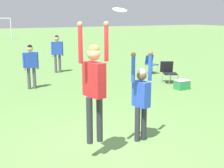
{
  "coord_description": "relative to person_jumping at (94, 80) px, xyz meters",
  "views": [
    {
      "loc": [
        -2.85,
        -5.31,
        2.7
      ],
      "look_at": [
        0.21,
        0.18,
        1.3
      ],
      "focal_mm": 50.0,
      "sensor_mm": 36.0,
      "label": 1
    }
  ],
  "objects": [
    {
      "name": "ground_plane",
      "position": [
        0.41,
        0.25,
        -1.53
      ],
      "size": [
        120.0,
        120.0,
        0.0
      ],
      "primitive_type": "plane",
      "color": "#608C47"
    },
    {
      "name": "person_jumping",
      "position": [
        0.0,
        0.0,
        0.0
      ],
      "size": [
        0.62,
        0.5,
        2.29
      ],
      "rotation": [
        0.0,
        0.0,
        1.77
      ],
      "color": "#2D2D38",
      "rests_on": "ground_plane"
    },
    {
      "name": "person_defending",
      "position": [
        1.23,
        0.25,
        -0.51
      ],
      "size": [
        0.53,
        0.41,
        1.95
      ],
      "rotation": [
        0.0,
        0.0,
        -1.37
      ],
      "color": "#2D2D38",
      "rests_on": "ground_plane"
    },
    {
      "name": "frisbee",
      "position": [
        0.54,
        -0.0,
        1.25
      ],
      "size": [
        0.28,
        0.27,
        0.09
      ],
      "color": "white"
    },
    {
      "name": "camping_chair_0",
      "position": [
        6.16,
        6.67,
        -1.02
      ],
      "size": [
        0.51,
        0.55,
        0.85
      ],
      "rotation": [
        0.0,
        0.0,
        3.26
      ],
      "color": "gray",
      "rests_on": "ground_plane"
    },
    {
      "name": "camping_chair_2",
      "position": [
        5.58,
        4.64,
        -1.04
      ],
      "size": [
        0.71,
        0.77,
        0.86
      ],
      "rotation": [
        0.0,
        0.0,
        2.64
      ],
      "color": "gray",
      "rests_on": "ground_plane"
    },
    {
      "name": "person_spectator_near",
      "position": [
        0.46,
        6.27,
        -0.55
      ],
      "size": [
        0.6,
        0.22,
        1.64
      ],
      "rotation": [
        0.0,
        0.0,
        0.03
      ],
      "color": "#4C4C51",
      "rests_on": "ground_plane"
    },
    {
      "name": "person_spectator_far",
      "position": [
        2.43,
        8.99,
        -0.46
      ],
      "size": [
        0.61,
        0.29,
        1.77
      ],
      "rotation": [
        0.0,
        0.0,
        -0.2
      ],
      "color": "#4C4C51",
      "rests_on": "ground_plane"
    },
    {
      "name": "cooler_box",
      "position": [
        5.29,
        3.5,
        -1.36
      ],
      "size": [
        0.5,
        0.4,
        0.35
      ],
      "color": "#2D8C4C",
      "rests_on": "ground_plane"
    }
  ]
}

